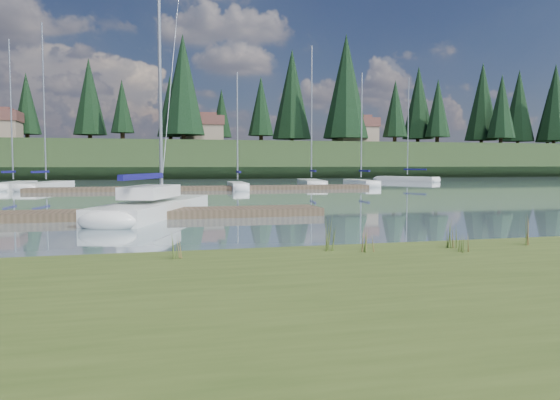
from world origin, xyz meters
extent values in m
plane|color=gray|center=(0.00, 30.00, 0.00)|extent=(200.00, 200.00, 0.00)
cube|color=#41531E|center=(0.00, -6.00, 0.17)|extent=(60.00, 9.00, 0.35)
cube|color=#1F3118|center=(0.00, 73.00, 2.50)|extent=(200.00, 20.00, 5.00)
cube|color=white|center=(-2.36, 9.80, 0.22)|extent=(4.99, 8.86, 0.70)
ellipsoid|color=white|center=(-0.79, 13.88, 0.22)|extent=(2.63, 2.91, 0.70)
cylinder|color=silver|center=(-2.07, 10.54, 7.42)|extent=(0.14, 0.14, 13.23)
cube|color=#12105A|center=(-2.82, 8.60, 1.55)|extent=(1.61, 3.78, 0.20)
cube|color=white|center=(-2.54, 9.34, 0.95)|extent=(2.44, 3.46, 0.45)
cube|color=#4C3D2C|center=(-4.00, 9.00, 0.15)|extent=(16.00, 2.00, 0.30)
cube|color=#4C3D2C|center=(2.00, 30.00, 0.15)|extent=(26.00, 2.20, 0.30)
cube|color=white|center=(-12.81, 35.61, 0.22)|extent=(2.37, 7.41, 0.70)
ellipsoid|color=white|center=(-12.45, 39.24, 0.22)|extent=(1.78, 2.14, 0.70)
cylinder|color=silver|center=(-12.81, 35.61, 6.32)|extent=(0.12, 0.12, 11.04)
cube|color=#12105A|center=(-12.91, 34.62, 1.40)|extent=(0.49, 2.90, 0.20)
cube|color=white|center=(-10.25, 34.86, 0.22)|extent=(3.47, 8.07, 0.70)
ellipsoid|color=white|center=(-9.38, 38.70, 0.22)|extent=(2.15, 2.47, 0.70)
cylinder|color=silver|center=(-10.25, 34.86, 6.95)|extent=(0.12, 0.12, 12.29)
cube|color=#12105A|center=(-10.48, 33.81, 1.40)|extent=(0.88, 3.10, 0.20)
cube|color=white|center=(4.47, 30.34, 0.22)|extent=(1.55, 5.35, 0.70)
ellipsoid|color=white|center=(4.64, 32.98, 0.22)|extent=(1.25, 1.51, 0.70)
cylinder|color=silver|center=(4.47, 30.34, 4.96)|extent=(0.12, 0.12, 8.31)
cube|color=#12105A|center=(4.42, 29.62, 1.40)|extent=(0.34, 2.11, 0.20)
cube|color=white|center=(12.20, 35.59, 0.22)|extent=(3.01, 7.87, 0.70)
ellipsoid|color=white|center=(12.84, 39.38, 0.22)|extent=(2.00, 2.35, 0.70)
cylinder|color=silver|center=(12.20, 35.59, 6.71)|extent=(0.12, 0.12, 11.82)
cube|color=#12105A|center=(12.02, 34.56, 1.40)|extent=(0.71, 3.05, 0.20)
cube|color=white|center=(16.58, 34.44, 0.22)|extent=(1.63, 6.16, 0.70)
ellipsoid|color=white|center=(16.70, 37.49, 0.22)|extent=(1.40, 1.72, 0.70)
cylinder|color=silver|center=(16.58, 34.44, 5.51)|extent=(0.12, 0.12, 9.42)
cube|color=#12105A|center=(16.55, 33.60, 1.40)|extent=(0.29, 2.43, 0.20)
cube|color=white|center=(26.92, 45.42, 0.22)|extent=(5.13, 7.26, 0.70)
ellipsoid|color=white|center=(25.09, 48.64, 0.22)|extent=(2.40, 2.55, 0.70)
cylinder|color=silver|center=(26.92, 45.42, 6.32)|extent=(0.12, 0.12, 11.03)
cube|color=#12105A|center=(27.42, 44.55, 1.40)|extent=(1.63, 2.65, 0.20)
cone|color=#475B23|center=(0.53, -2.17, 0.67)|extent=(0.03, 0.03, 0.63)
cone|color=brown|center=(0.64, -2.24, 0.60)|extent=(0.03, 0.03, 0.51)
cone|color=#475B23|center=(0.59, -2.14, 0.70)|extent=(0.03, 0.03, 0.70)
cone|color=brown|center=(0.67, -2.20, 0.57)|extent=(0.03, 0.03, 0.44)
cone|color=#475B23|center=(0.55, -2.25, 0.64)|extent=(0.03, 0.03, 0.57)
cone|color=#475B23|center=(1.19, -2.45, 0.57)|extent=(0.03, 0.03, 0.44)
cone|color=brown|center=(1.30, -2.52, 0.52)|extent=(0.03, 0.03, 0.35)
cone|color=#475B23|center=(1.25, -2.42, 0.59)|extent=(0.03, 0.03, 0.48)
cone|color=brown|center=(1.33, -2.48, 0.50)|extent=(0.03, 0.03, 0.31)
cone|color=#475B23|center=(1.21, -2.53, 0.55)|extent=(0.03, 0.03, 0.39)
cone|color=#475B23|center=(3.02, -2.46, 0.66)|extent=(0.03, 0.03, 0.62)
cone|color=brown|center=(3.13, -2.53, 0.60)|extent=(0.03, 0.03, 0.50)
cone|color=#475B23|center=(3.08, -2.43, 0.69)|extent=(0.03, 0.03, 0.68)
cone|color=brown|center=(3.16, -2.49, 0.57)|extent=(0.03, 0.03, 0.43)
cone|color=#475B23|center=(3.04, -2.54, 0.63)|extent=(0.03, 0.03, 0.56)
cone|color=#475B23|center=(-2.33, -2.34, 0.59)|extent=(0.03, 0.03, 0.47)
cone|color=brown|center=(-2.22, -2.41, 0.54)|extent=(0.03, 0.03, 0.38)
cone|color=#475B23|center=(-2.27, -2.31, 0.61)|extent=(0.03, 0.03, 0.52)
cone|color=brown|center=(-2.19, -2.37, 0.52)|extent=(0.03, 0.03, 0.33)
cone|color=#475B23|center=(-2.31, -2.42, 0.56)|extent=(0.03, 0.03, 0.43)
cone|color=#475B23|center=(2.92, -2.95, 0.54)|extent=(0.03, 0.03, 0.37)
cone|color=brown|center=(3.03, -3.02, 0.50)|extent=(0.03, 0.03, 0.30)
cone|color=#475B23|center=(2.98, -2.92, 0.55)|extent=(0.03, 0.03, 0.41)
cone|color=brown|center=(3.06, -2.98, 0.48)|extent=(0.03, 0.03, 0.26)
cone|color=#475B23|center=(2.94, -3.03, 0.52)|extent=(0.03, 0.03, 0.34)
cone|color=#475B23|center=(4.69, -2.43, 0.64)|extent=(0.03, 0.03, 0.58)
cone|color=brown|center=(4.80, -2.50, 0.58)|extent=(0.03, 0.03, 0.47)
cone|color=#475B23|center=(4.75, -2.40, 0.67)|extent=(0.03, 0.03, 0.64)
cone|color=brown|center=(4.83, -2.46, 0.55)|extent=(0.03, 0.03, 0.41)
cone|color=#475B23|center=(4.71, -2.51, 0.61)|extent=(0.03, 0.03, 0.53)
cube|color=#33281C|center=(0.00, -1.60, 0.07)|extent=(60.00, 0.50, 0.14)
cylinder|color=#382619|center=(-10.00, 72.00, 5.90)|extent=(0.60, 0.60, 1.80)
cone|color=black|center=(-10.00, 72.00, 11.75)|extent=(4.84, 4.84, 11.00)
cylinder|color=#382619|center=(3.00, 66.00, 5.90)|extent=(0.60, 0.60, 1.80)
cone|color=black|center=(3.00, 66.00, 13.10)|extent=(6.16, 6.16, 14.00)
cylinder|color=#382619|center=(15.00, 70.00, 5.90)|extent=(0.60, 0.60, 1.80)
cone|color=black|center=(15.00, 70.00, 10.85)|extent=(3.96, 3.96, 9.00)
cylinder|color=#382619|center=(28.00, 68.00, 5.90)|extent=(0.60, 0.60, 1.80)
cone|color=black|center=(28.00, 68.00, 14.00)|extent=(7.04, 7.04, 16.00)
cylinder|color=#382619|center=(42.00, 71.00, 5.90)|extent=(0.60, 0.60, 1.80)
cone|color=black|center=(42.00, 71.00, 12.20)|extent=(5.28, 5.28, 12.00)
cylinder|color=#382619|center=(55.00, 67.00, 5.90)|extent=(0.60, 0.60, 1.80)
cone|color=black|center=(55.00, 67.00, 11.52)|extent=(4.62, 4.62, 10.50)
cylinder|color=#382619|center=(68.00, 70.00, 5.90)|extent=(0.60, 0.60, 1.80)
cone|color=black|center=(68.00, 70.00, 12.88)|extent=(5.94, 5.94, 13.50)
cube|color=gray|center=(6.00, 71.00, 6.40)|extent=(6.00, 5.00, 2.80)
cube|color=brown|center=(6.00, 71.00, 8.50)|extent=(6.30, 5.30, 1.40)
cube|color=brown|center=(6.00, 71.00, 9.30)|extent=(4.20, 3.60, 0.70)
cube|color=gray|center=(30.00, 69.00, 6.40)|extent=(6.00, 5.00, 2.80)
cube|color=brown|center=(30.00, 69.00, 8.50)|extent=(6.30, 5.30, 1.40)
cube|color=brown|center=(30.00, 69.00, 9.30)|extent=(4.20, 3.60, 0.70)
camera|label=1|loc=(-2.85, -11.96, 2.00)|focal=35.00mm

